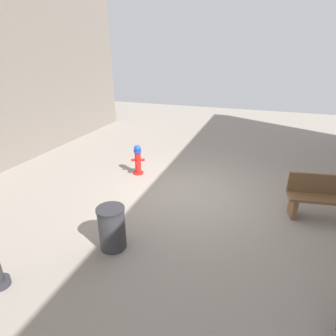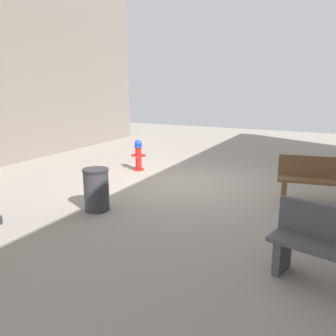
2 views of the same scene
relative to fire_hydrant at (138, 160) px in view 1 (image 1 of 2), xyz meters
name	(u,v)px [view 1 (image 1 of 2)]	position (x,y,z in m)	size (l,w,h in m)	color
ground_plane	(189,193)	(-1.74, 0.68, -0.44)	(23.40, 23.40, 0.00)	gray
fire_hydrant	(138,160)	(0.00, 0.00, 0.00)	(0.40, 0.37, 0.88)	red
bench_near	(323,197)	(-4.67, 0.77, 0.04)	(1.49, 0.66, 0.95)	brown
trash_bin	(112,228)	(-0.95, 3.12, -0.03)	(0.50, 0.50, 0.82)	#38383D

